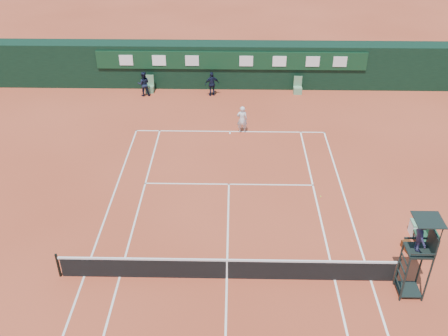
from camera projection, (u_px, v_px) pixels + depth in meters
The scene contains 14 objects.
ground at pixel (227, 278), 19.07m from camera, with size 90.00×90.00×0.00m, color #B7462B.
court_lines at pixel (227, 278), 19.07m from camera, with size 11.05×23.85×0.01m.
tennis_net at pixel (227, 269), 18.80m from camera, with size 12.90×0.10×1.10m.
back_wall at pixel (231, 65), 34.09m from camera, with size 40.00×1.65×3.00m.
linesman_chair_left at pixel (150, 88), 33.76m from camera, with size 0.55×0.50×1.15m.
linesman_chair_right at pixel (298, 89), 33.59m from camera, with size 0.55×0.50×1.15m.
umpire_chair at pixel (421, 241), 17.15m from camera, with size 0.96×0.95×3.42m.
player_bench at pixel (428, 237), 20.22m from camera, with size 0.55×1.20×1.10m.
tennis_bag at pixel (410, 248), 20.29m from camera, with size 0.35×0.81×0.30m, color black.
cooler at pixel (417, 228), 21.11m from camera, with size 0.57×0.57×0.65m.
tennis_ball at pixel (321, 196), 23.56m from camera, with size 0.07×0.07×0.07m, color #D2EC37.
player at pixel (242, 120), 28.60m from camera, with size 0.60×0.40×1.65m, color silver.
ball_kid_left at pixel (144, 84), 33.00m from camera, with size 0.81×0.63×1.66m, color black.
ball_kid_right at pixel (212, 84), 33.00m from camera, with size 0.96×0.40×1.64m, color black.
Camera 1 is at (0.17, -13.85, 13.77)m, focal length 40.00 mm.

